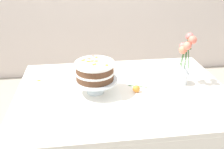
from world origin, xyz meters
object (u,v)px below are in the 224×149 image
layer_cake (95,71)px  fallen_rose (136,89)px  cake_stand (95,81)px  flower_vase (185,61)px  dining_table (123,104)px

layer_cake → fallen_rose: size_ratio=2.01×
cake_stand → fallen_rose: bearing=-4.9°
cake_stand → layer_cake: 0.08m
cake_stand → fallen_rose: 0.27m
fallen_rose → layer_cake: bearing=175.1°
layer_cake → fallen_rose: (0.27, -0.02, -0.14)m
fallen_rose → flower_vase: bearing=12.0°
layer_cake → flower_vase: 0.61m
layer_cake → flower_vase: flower_vase is taller
dining_table → fallen_rose: fallen_rose is taller
cake_stand → flower_vase: 0.61m
layer_cake → cake_stand: bearing=-70.5°
dining_table → cake_stand: (-0.18, 0.02, 0.18)m
dining_table → layer_cake: size_ratio=5.66×
flower_vase → fallen_rose: (-0.34, -0.07, -0.14)m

